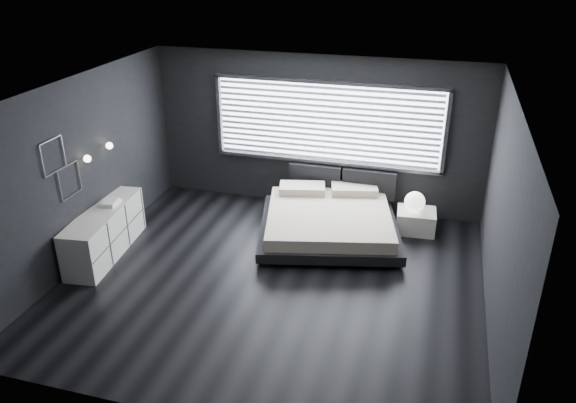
# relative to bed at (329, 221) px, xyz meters

# --- Properties ---
(room) EXTENTS (6.04, 6.00, 2.80)m
(room) POSITION_rel_bed_xyz_m (-0.51, -1.59, 1.13)
(room) COLOR black
(room) RESTS_ON ground
(window) EXTENTS (4.14, 0.09, 1.52)m
(window) POSITION_rel_bed_xyz_m (-0.31, 1.10, 1.34)
(window) COLOR white
(window) RESTS_ON ground
(headboard) EXTENTS (1.96, 0.16, 0.52)m
(headboard) POSITION_rel_bed_xyz_m (0.01, 1.05, 0.30)
(headboard) COLOR black
(headboard) RESTS_ON ground
(sconce_near) EXTENTS (0.18, 0.11, 0.11)m
(sconce_near) POSITION_rel_bed_xyz_m (-3.39, -1.54, 1.33)
(sconce_near) COLOR silver
(sconce_near) RESTS_ON ground
(sconce_far) EXTENTS (0.18, 0.11, 0.11)m
(sconce_far) POSITION_rel_bed_xyz_m (-3.39, -0.94, 1.33)
(sconce_far) COLOR silver
(sconce_far) RESTS_ON ground
(wall_art_upper) EXTENTS (0.01, 0.48, 0.48)m
(wall_art_upper) POSITION_rel_bed_xyz_m (-3.48, -2.14, 1.58)
(wall_art_upper) COLOR #47474C
(wall_art_upper) RESTS_ON ground
(wall_art_lower) EXTENTS (0.01, 0.48, 0.48)m
(wall_art_lower) POSITION_rel_bed_xyz_m (-3.48, -1.89, 1.11)
(wall_art_lower) COLOR #47474C
(wall_art_lower) RESTS_ON ground
(bed) EXTENTS (2.71, 2.63, 0.59)m
(bed) POSITION_rel_bed_xyz_m (0.00, 0.00, 0.00)
(bed) COLOR black
(bed) RESTS_ON ground
(nightstand) EXTENTS (0.68, 0.58, 0.38)m
(nightstand) POSITION_rel_bed_xyz_m (1.40, 0.56, -0.08)
(nightstand) COLOR white
(nightstand) RESTS_ON ground
(orb_lamp) EXTENTS (0.35, 0.35, 0.35)m
(orb_lamp) POSITION_rel_bed_xyz_m (1.35, 0.55, 0.28)
(orb_lamp) COLOR white
(orb_lamp) RESTS_ON nightstand
(dresser) EXTENTS (0.74, 1.93, 0.75)m
(dresser) POSITION_rel_bed_xyz_m (-3.28, -1.54, 0.10)
(dresser) COLOR white
(dresser) RESTS_ON ground
(book_stack) EXTENTS (0.29, 0.36, 0.07)m
(book_stack) POSITION_rel_bed_xyz_m (-3.28, -1.30, 0.51)
(book_stack) COLOR white
(book_stack) RESTS_ON dresser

